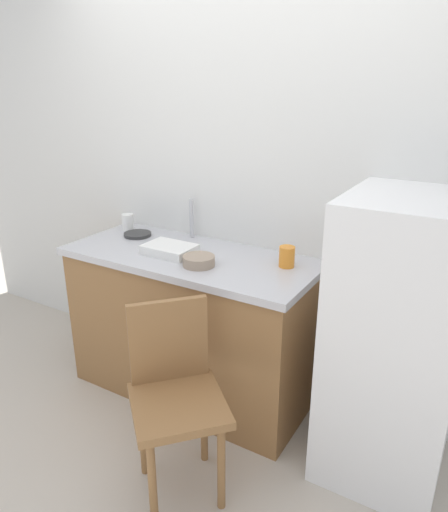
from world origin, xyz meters
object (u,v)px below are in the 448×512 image
object	(u,v)px
hotplate	(138,234)
cup_orange	(287,257)
refrigerator	(396,342)
chair	(175,392)
dish_tray	(170,249)
terracotta_bowl	(199,261)
cup_white	(128,222)

from	to	relation	value
hotplate	cup_orange	size ratio (longest dim) A/B	1.56
refrigerator	hotplate	distance (m)	1.63
chair	dish_tray	xyz separation A→B (m)	(-0.45, 0.58, 0.41)
hotplate	chair	bearing A→B (deg)	-42.01
terracotta_bowl	cup_orange	size ratio (longest dim) A/B	1.55
chair	dish_tray	bearing A→B (deg)	80.15
dish_tray	terracotta_bowl	size ratio (longest dim) A/B	1.66
dish_tray	cup_white	size ratio (longest dim) A/B	2.57
refrigerator	hotplate	world-z (taller)	refrigerator
chair	terracotta_bowl	distance (m)	0.69
chair	cup_white	world-z (taller)	cup_white
chair	terracotta_bowl	bearing A→B (deg)	64.44
chair	terracotta_bowl	xyz separation A→B (m)	(-0.21, 0.51, 0.42)
refrigerator	hotplate	size ratio (longest dim) A/B	7.99
terracotta_bowl	cup_orange	world-z (taller)	cup_orange
hotplate	cup_white	bearing A→B (deg)	155.94
cup_orange	hotplate	bearing A→B (deg)	179.89
hotplate	cup_white	distance (m)	0.14
chair	dish_tray	size ratio (longest dim) A/B	3.18
terracotta_bowl	hotplate	size ratio (longest dim) A/B	0.99
refrigerator	dish_tray	bearing A→B (deg)	-178.23
refrigerator	terracotta_bowl	xyz separation A→B (m)	(-1.00, -0.11, 0.24)
hotplate	cup_white	xyz separation A→B (m)	(-0.13, 0.06, 0.04)
chair	hotplate	distance (m)	1.17
dish_tray	cup_orange	size ratio (longest dim) A/B	2.56
dish_tray	terracotta_bowl	world-z (taller)	terracotta_bowl
hotplate	terracotta_bowl	bearing A→B (deg)	-20.23
refrigerator	dish_tray	distance (m)	1.27
refrigerator	cup_white	bearing A→B (deg)	174.33
refrigerator	hotplate	bearing A→B (deg)	175.87
dish_tray	cup_orange	distance (m)	0.66
dish_tray	cup_orange	xyz separation A→B (m)	(0.64, 0.15, 0.03)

